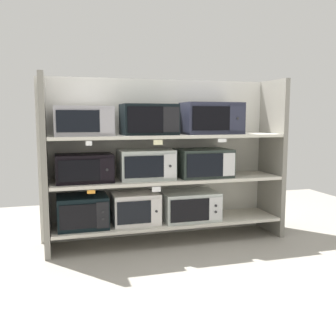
{
  "coord_description": "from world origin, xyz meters",
  "views": [
    {
      "loc": [
        -1.06,
        -3.63,
        1.24
      ],
      "look_at": [
        0.0,
        0.0,
        0.74
      ],
      "focal_mm": 41.43,
      "sensor_mm": 36.0,
      "label": 1
    }
  ],
  "objects_px": {
    "microwave_3": "(84,168)",
    "microwave_6": "(83,121)",
    "microwave_1": "(135,208)",
    "microwave_4": "(146,164)",
    "microwave_2": "(189,205)",
    "microwave_5": "(203,163)",
    "microwave_7": "(149,119)",
    "microwave_0": "(82,211)",
    "microwave_8": "(212,118)"
  },
  "relations": [
    {
      "from": "microwave_3",
      "to": "microwave_6",
      "type": "relative_size",
      "value": 0.99
    },
    {
      "from": "microwave_1",
      "to": "microwave_4",
      "type": "bearing_deg",
      "value": 0.02
    },
    {
      "from": "microwave_2",
      "to": "microwave_4",
      "type": "height_order",
      "value": "microwave_4"
    },
    {
      "from": "microwave_5",
      "to": "microwave_7",
      "type": "relative_size",
      "value": 1.02
    },
    {
      "from": "microwave_6",
      "to": "microwave_0",
      "type": "bearing_deg",
      "value": -179.68
    },
    {
      "from": "microwave_1",
      "to": "microwave_2",
      "type": "distance_m",
      "value": 0.55
    },
    {
      "from": "microwave_2",
      "to": "microwave_6",
      "type": "relative_size",
      "value": 1.08
    },
    {
      "from": "microwave_6",
      "to": "microwave_7",
      "type": "relative_size",
      "value": 1.0
    },
    {
      "from": "microwave_3",
      "to": "microwave_4",
      "type": "distance_m",
      "value": 0.59
    },
    {
      "from": "microwave_6",
      "to": "microwave_7",
      "type": "xyz_separation_m",
      "value": [
        0.62,
        -0.0,
        0.01
      ]
    },
    {
      "from": "microwave_4",
      "to": "microwave_2",
      "type": "bearing_deg",
      "value": -0.04
    },
    {
      "from": "microwave_0",
      "to": "microwave_6",
      "type": "relative_size",
      "value": 0.89
    },
    {
      "from": "microwave_0",
      "to": "microwave_4",
      "type": "relative_size",
      "value": 0.88
    },
    {
      "from": "microwave_4",
      "to": "microwave_3",
      "type": "bearing_deg",
      "value": -179.99
    },
    {
      "from": "microwave_3",
      "to": "microwave_4",
      "type": "bearing_deg",
      "value": 0.01
    },
    {
      "from": "microwave_1",
      "to": "microwave_3",
      "type": "relative_size",
      "value": 0.86
    },
    {
      "from": "microwave_4",
      "to": "microwave_1",
      "type": "bearing_deg",
      "value": -179.98
    },
    {
      "from": "microwave_6",
      "to": "microwave_8",
      "type": "xyz_separation_m",
      "value": [
        1.26,
        -0.0,
        0.02
      ]
    },
    {
      "from": "microwave_3",
      "to": "microwave_5",
      "type": "distance_m",
      "value": 1.18
    },
    {
      "from": "microwave_3",
      "to": "microwave_4",
      "type": "xyz_separation_m",
      "value": [
        0.59,
        0.0,
        0.01
      ]
    },
    {
      "from": "microwave_1",
      "to": "microwave_8",
      "type": "relative_size",
      "value": 0.77
    },
    {
      "from": "microwave_0",
      "to": "microwave_2",
      "type": "distance_m",
      "value": 1.06
    },
    {
      "from": "microwave_0",
      "to": "microwave_5",
      "type": "relative_size",
      "value": 0.87
    },
    {
      "from": "microwave_0",
      "to": "microwave_4",
      "type": "height_order",
      "value": "microwave_4"
    },
    {
      "from": "microwave_3",
      "to": "microwave_7",
      "type": "bearing_deg",
      "value": -0.02
    },
    {
      "from": "microwave_0",
      "to": "microwave_4",
      "type": "xyz_separation_m",
      "value": [
        0.61,
        0.0,
        0.42
      ]
    },
    {
      "from": "microwave_0",
      "to": "microwave_8",
      "type": "bearing_deg",
      "value": 0.0
    },
    {
      "from": "microwave_1",
      "to": "microwave_2",
      "type": "height_order",
      "value": "microwave_1"
    },
    {
      "from": "microwave_3",
      "to": "microwave_5",
      "type": "height_order",
      "value": "microwave_5"
    },
    {
      "from": "microwave_5",
      "to": "microwave_3",
      "type": "bearing_deg",
      "value": 179.99
    },
    {
      "from": "microwave_1",
      "to": "microwave_8",
      "type": "distance_m",
      "value": 1.17
    },
    {
      "from": "microwave_1",
      "to": "microwave_6",
      "type": "distance_m",
      "value": 0.97
    },
    {
      "from": "microwave_2",
      "to": "microwave_0",
      "type": "bearing_deg",
      "value": 179.99
    },
    {
      "from": "microwave_2",
      "to": "microwave_7",
      "type": "bearing_deg",
      "value": -179.99
    },
    {
      "from": "microwave_7",
      "to": "microwave_1",
      "type": "bearing_deg",
      "value": 179.86
    },
    {
      "from": "microwave_1",
      "to": "microwave_2",
      "type": "xyz_separation_m",
      "value": [
        0.55,
        -0.0,
        -0.01
      ]
    },
    {
      "from": "microwave_1",
      "to": "microwave_5",
      "type": "relative_size",
      "value": 0.84
    },
    {
      "from": "microwave_2",
      "to": "microwave_3",
      "type": "distance_m",
      "value": 1.11
    },
    {
      "from": "microwave_2",
      "to": "microwave_8",
      "type": "distance_m",
      "value": 0.9
    },
    {
      "from": "microwave_2",
      "to": "microwave_5",
      "type": "xyz_separation_m",
      "value": [
        0.15,
        -0.0,
        0.43
      ]
    },
    {
      "from": "microwave_3",
      "to": "microwave_0",
      "type": "bearing_deg",
      "value": -179.97
    },
    {
      "from": "microwave_8",
      "to": "microwave_0",
      "type": "bearing_deg",
      "value": -180.0
    },
    {
      "from": "microwave_1",
      "to": "microwave_3",
      "type": "xyz_separation_m",
      "value": [
        -0.48,
        -0.0,
        0.41
      ]
    },
    {
      "from": "microwave_0",
      "to": "microwave_7",
      "type": "xyz_separation_m",
      "value": [
        0.65,
        -0.0,
        0.86
      ]
    },
    {
      "from": "microwave_3",
      "to": "microwave_8",
      "type": "distance_m",
      "value": 1.34
    },
    {
      "from": "microwave_1",
      "to": "microwave_4",
      "type": "distance_m",
      "value": 0.44
    },
    {
      "from": "microwave_4",
      "to": "microwave_6",
      "type": "xyz_separation_m",
      "value": [
        -0.58,
        0.0,
        0.42
      ]
    },
    {
      "from": "microwave_2",
      "to": "microwave_8",
      "type": "height_order",
      "value": "microwave_8"
    },
    {
      "from": "microwave_3",
      "to": "microwave_6",
      "type": "bearing_deg",
      "value": 4.83
    },
    {
      "from": "microwave_6",
      "to": "microwave_1",
      "type": "bearing_deg",
      "value": -0.01
    }
  ]
}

